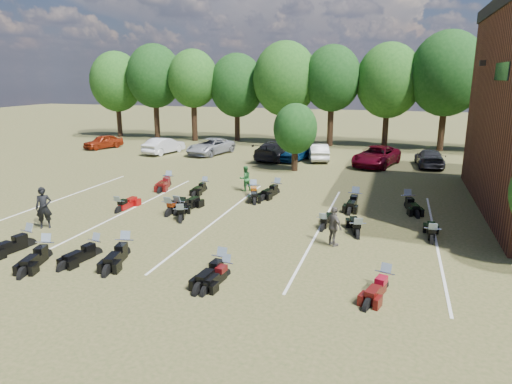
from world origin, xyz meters
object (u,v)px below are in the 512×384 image
at_px(motorcycle_3, 96,255).
at_px(person_grey, 334,226).
at_px(person_black, 44,208).
at_px(person_green, 245,178).
at_px(car_0, 103,142).
at_px(car_4, 295,152).
at_px(motorcycle_0, 29,246).
at_px(motorcycle_14, 169,186).
at_px(motorcycle_7, 119,212).

bearing_deg(motorcycle_3, person_grey, 32.57).
distance_m(person_black, person_green, 11.43).
distance_m(car_0, person_grey, 31.69).
relative_size(car_4, motorcycle_0, 1.77).
bearing_deg(car_4, motorcycle_14, -104.17).
bearing_deg(motorcycle_14, person_green, -7.30).
bearing_deg(motorcycle_14, car_0, 127.98).
bearing_deg(motorcycle_7, person_green, -126.53).
bearing_deg(person_green, motorcycle_0, 19.92).
height_order(car_0, motorcycle_0, car_0).
bearing_deg(person_grey, motorcycle_14, 11.84).
distance_m(car_4, person_green, 10.98).
bearing_deg(car_0, person_black, -38.57).
height_order(person_black, motorcycle_3, person_black).
xyz_separation_m(person_green, motorcycle_0, (-5.54, -11.49, -0.77)).
bearing_deg(person_black, car_0, 86.25).
distance_m(person_green, person_grey, 10.02).
height_order(person_grey, motorcycle_3, person_grey).
distance_m(person_green, motorcycle_0, 12.78).
bearing_deg(motorcycle_14, car_4, 53.22).
bearing_deg(motorcycle_7, car_4, -106.26).
bearing_deg(motorcycle_3, person_green, 87.75).
relative_size(motorcycle_0, motorcycle_14, 0.99).
relative_size(car_0, motorcycle_7, 1.75).
bearing_deg(motorcycle_0, person_black, 125.32).
bearing_deg(person_black, motorcycle_7, 27.67).
xyz_separation_m(car_0, motorcycle_3, (16.16, -23.39, -0.65)).
xyz_separation_m(car_0, motorcycle_7, (13.70, -18.09, -0.65)).
relative_size(car_0, person_black, 1.98).
relative_size(motorcycle_3, motorcycle_14, 0.90).
relative_size(person_green, motorcycle_14, 0.65).
xyz_separation_m(motorcycle_0, motorcycle_3, (3.22, 0.01, 0.00)).
bearing_deg(motorcycle_0, car_4, 84.35).
bearing_deg(person_grey, motorcycle_0, 62.49).
bearing_deg(person_grey, car_0, 6.67).
distance_m(person_grey, motorcycle_3, 9.55).
xyz_separation_m(person_black, motorcycle_14, (1.50, 9.12, -0.96)).
distance_m(car_4, motorcycle_0, 23.29).
height_order(car_4, motorcycle_3, car_4).
bearing_deg(motorcycle_3, car_0, 133.80).
height_order(motorcycle_0, motorcycle_7, motorcycle_0).
distance_m(motorcycle_3, motorcycle_14, 11.58).
xyz_separation_m(person_green, motorcycle_3, (-2.32, -11.48, -0.77)).
distance_m(motorcycle_3, motorcycle_7, 5.85).
relative_size(person_black, person_grey, 1.16).
xyz_separation_m(motorcycle_0, motorcycle_7, (0.76, 5.31, 0.00)).
xyz_separation_m(motorcycle_0, motorcycle_14, (0.47, 11.26, 0.00)).
height_order(person_green, motorcycle_0, person_green).
height_order(person_green, person_grey, person_grey).
bearing_deg(person_green, person_grey, 85.45).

